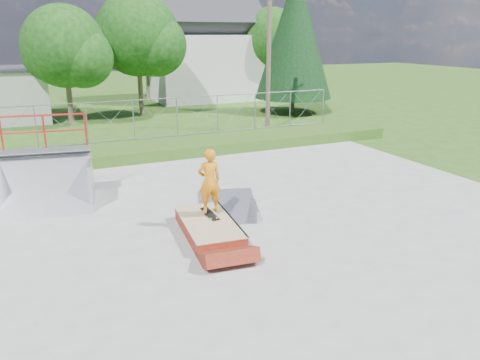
# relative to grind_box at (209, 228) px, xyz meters

# --- Properties ---
(ground) EXTENTS (120.00, 120.00, 0.00)m
(ground) POSITION_rel_grind_box_xyz_m (0.28, -0.42, -0.20)
(ground) COLOR #295518
(ground) RESTS_ON ground
(concrete_pad) EXTENTS (20.00, 16.00, 0.04)m
(concrete_pad) POSITION_rel_grind_box_xyz_m (0.28, -0.42, -0.18)
(concrete_pad) COLOR gray
(concrete_pad) RESTS_ON ground
(grass_berm) EXTENTS (24.00, 3.00, 0.50)m
(grass_berm) POSITION_rel_grind_box_xyz_m (0.28, 9.08, 0.05)
(grass_berm) COLOR #295518
(grass_berm) RESTS_ON ground
(grind_box) EXTENTS (1.54, 2.76, 0.39)m
(grind_box) POSITION_rel_grind_box_xyz_m (0.00, 0.00, 0.00)
(grind_box) COLOR maroon
(grind_box) RESTS_ON concrete_pad
(quarter_pipe) EXTENTS (2.98, 2.64, 2.67)m
(quarter_pipe) POSITION_rel_grind_box_xyz_m (-3.72, 3.95, 1.14)
(quarter_pipe) COLOR #AEB1B6
(quarter_pipe) RESTS_ON concrete_pad
(flat_bank_ramp) EXTENTS (2.08, 2.15, 0.50)m
(flat_bank_ramp) POSITION_rel_grind_box_xyz_m (0.97, 1.08, 0.05)
(flat_bank_ramp) COLOR #AEB1B6
(flat_bank_ramp) RESTS_ON concrete_pad
(skateboard) EXTENTS (0.31, 0.81, 0.13)m
(skateboard) POSITION_rel_grind_box_xyz_m (0.16, 0.33, 0.24)
(skateboard) COLOR black
(skateboard) RESTS_ON grind_box
(skater) EXTENTS (0.63, 0.42, 1.72)m
(skater) POSITION_rel_grind_box_xyz_m (0.16, 0.33, 1.10)
(skater) COLOR orange
(skater) RESTS_ON grind_box
(chain_link_fence) EXTENTS (20.00, 0.06, 1.80)m
(chain_link_fence) POSITION_rel_grind_box_xyz_m (0.28, 10.08, 1.20)
(chain_link_fence) COLOR gray
(chain_link_fence) RESTS_ON grass_berm
(gable_house) EXTENTS (8.40, 6.08, 8.94)m
(gable_house) POSITION_rel_grind_box_xyz_m (9.28, 25.58, 3.64)
(gable_house) COLOR silver
(gable_house) RESTS_ON ground
(utility_pole) EXTENTS (0.24, 0.24, 8.00)m
(utility_pole) POSITION_rel_grind_box_xyz_m (7.78, 11.58, 3.80)
(utility_pole) COLOR brown
(utility_pole) RESTS_ON ground
(tree_left_near) EXTENTS (4.76, 4.48, 6.65)m
(tree_left_near) POSITION_rel_grind_box_xyz_m (-1.47, 17.41, 4.04)
(tree_left_near) COLOR brown
(tree_left_near) RESTS_ON ground
(tree_center) EXTENTS (5.44, 5.12, 7.60)m
(tree_center) POSITION_rel_grind_box_xyz_m (3.06, 19.39, 4.65)
(tree_center) COLOR brown
(tree_center) RESTS_ON ground
(tree_right_far) EXTENTS (5.10, 4.80, 7.12)m
(tree_right_far) POSITION_rel_grind_box_xyz_m (14.55, 23.40, 4.34)
(tree_right_far) COLOR brown
(tree_right_far) RESTS_ON ground
(tree_back_mid) EXTENTS (4.08, 3.84, 5.70)m
(tree_back_mid) POSITION_rel_grind_box_xyz_m (5.49, 27.44, 3.43)
(tree_back_mid) COLOR brown
(tree_back_mid) RESTS_ON ground
(conifer_tree) EXTENTS (5.04, 5.04, 9.10)m
(conifer_tree) POSITION_rel_grind_box_xyz_m (12.28, 16.58, 4.85)
(conifer_tree) COLOR brown
(conifer_tree) RESTS_ON ground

